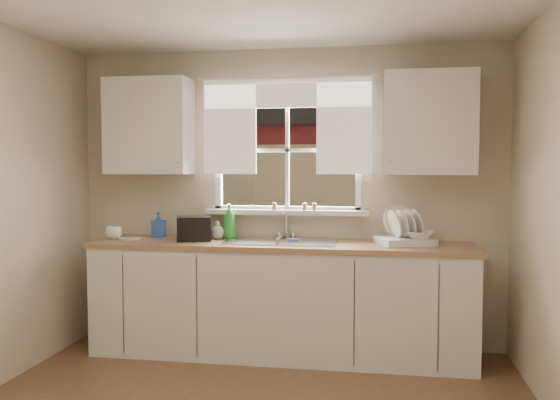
% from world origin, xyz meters
% --- Properties ---
extents(room_walls, '(3.62, 4.02, 2.50)m').
position_xyz_m(room_walls, '(0.00, -0.07, 1.24)').
color(room_walls, beige).
rests_on(room_walls, ground).
extents(window, '(1.38, 0.16, 1.06)m').
position_xyz_m(window, '(0.00, 2.00, 1.49)').
color(window, white).
rests_on(window, room_walls).
extents(curtains, '(1.50, 0.03, 0.81)m').
position_xyz_m(curtains, '(0.00, 1.95, 1.93)').
color(curtains, white).
rests_on(curtains, room_walls).
extents(base_cabinets, '(3.00, 0.62, 0.87)m').
position_xyz_m(base_cabinets, '(0.00, 1.68, 0.43)').
color(base_cabinets, silver).
rests_on(base_cabinets, ground).
extents(countertop, '(3.04, 0.65, 0.04)m').
position_xyz_m(countertop, '(0.00, 1.68, 0.89)').
color(countertop, '#A87A54').
rests_on(countertop, base_cabinets).
extents(upper_cabinet_left, '(0.70, 0.33, 0.80)m').
position_xyz_m(upper_cabinet_left, '(-1.15, 1.82, 1.85)').
color(upper_cabinet_left, silver).
rests_on(upper_cabinet_left, room_walls).
extents(upper_cabinet_right, '(0.70, 0.33, 0.80)m').
position_xyz_m(upper_cabinet_right, '(1.15, 1.82, 1.85)').
color(upper_cabinet_right, silver).
rests_on(upper_cabinet_right, room_walls).
extents(wall_outlet, '(0.08, 0.01, 0.12)m').
position_xyz_m(wall_outlet, '(0.88, 1.99, 1.08)').
color(wall_outlet, beige).
rests_on(wall_outlet, room_walls).
extents(sill_jars, '(0.38, 0.04, 0.06)m').
position_xyz_m(sill_jars, '(0.10, 1.94, 1.18)').
color(sill_jars, brown).
rests_on(sill_jars, window).
extents(backyard, '(20.00, 10.00, 6.13)m').
position_xyz_m(backyard, '(0.58, 8.42, 3.46)').
color(backyard, '#335421').
rests_on(backyard, ground).
extents(sink, '(0.88, 0.52, 0.40)m').
position_xyz_m(sink, '(0.00, 1.71, 0.84)').
color(sink, '#B7B7BC').
rests_on(sink, countertop).
extents(dish_rack, '(0.49, 0.44, 0.30)m').
position_xyz_m(dish_rack, '(0.97, 1.73, 0.99)').
color(dish_rack, white).
rests_on(dish_rack, countertop).
extents(bowl, '(0.26, 0.26, 0.06)m').
position_xyz_m(bowl, '(1.09, 1.69, 0.99)').
color(bowl, white).
rests_on(bowl, dish_rack).
extents(soap_bottle_a, '(0.13, 0.13, 0.29)m').
position_xyz_m(soap_bottle_a, '(-0.46, 1.83, 1.06)').
color(soap_bottle_a, green).
rests_on(soap_bottle_a, countertop).
extents(soap_bottle_b, '(0.11, 0.11, 0.21)m').
position_xyz_m(soap_bottle_b, '(-1.09, 1.85, 1.02)').
color(soap_bottle_b, '#2E5CAF').
rests_on(soap_bottle_b, countertop).
extents(soap_bottle_c, '(0.15, 0.15, 0.15)m').
position_xyz_m(soap_bottle_c, '(-0.55, 1.81, 0.98)').
color(soap_bottle_c, beige).
rests_on(soap_bottle_c, countertop).
extents(saucer, '(0.18, 0.18, 0.01)m').
position_xyz_m(saucer, '(-1.28, 1.68, 0.92)').
color(saucer, beige).
rests_on(saucer, countertop).
extents(cup, '(0.17, 0.17, 0.11)m').
position_xyz_m(cup, '(-1.40, 1.64, 0.96)').
color(cup, white).
rests_on(cup, countertop).
extents(black_appliance, '(0.33, 0.31, 0.20)m').
position_xyz_m(black_appliance, '(-0.72, 1.68, 1.01)').
color(black_appliance, black).
rests_on(black_appliance, countertop).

